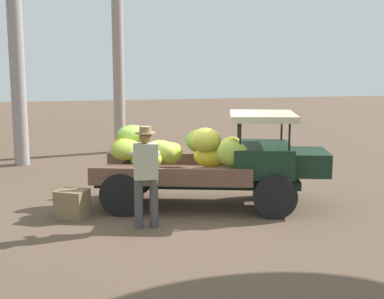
# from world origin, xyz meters

# --- Properties ---
(ground_plane) EXTENTS (60.00, 60.00, 0.00)m
(ground_plane) POSITION_xyz_m (0.00, 0.00, 0.00)
(ground_plane) COLOR brown
(truck) EXTENTS (4.66, 2.77, 1.84)m
(truck) POSITION_xyz_m (0.76, -0.00, 0.91)
(truck) COLOR black
(truck) RESTS_ON ground
(farmer) EXTENTS (0.53, 0.47, 1.74)m
(farmer) POSITION_xyz_m (-0.78, -1.05, 0.99)
(farmer) COLOR #454545
(farmer) RESTS_ON ground
(wooden_crate) EXTENTS (0.68, 0.65, 0.51)m
(wooden_crate) POSITION_xyz_m (-2.00, -0.18, 0.26)
(wooden_crate) COLOR olive
(wooden_crate) RESTS_ON ground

